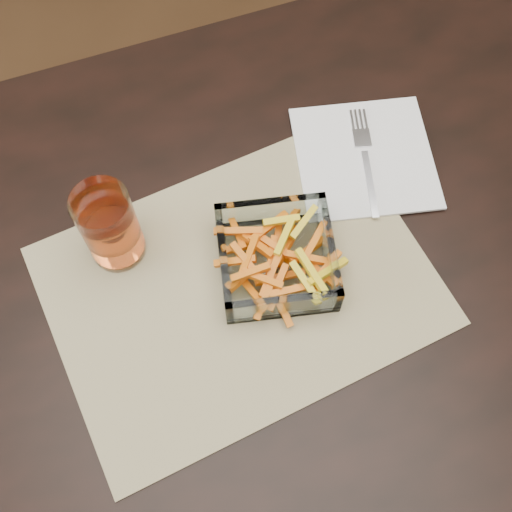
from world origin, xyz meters
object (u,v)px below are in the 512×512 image
object	(u,v)px
dining_table	(283,323)
glass_bowl	(276,259)
tumbler	(110,228)
fork	(365,158)

from	to	relation	value
dining_table	glass_bowl	distance (m)	0.12
dining_table	glass_bowl	xyz separation A→B (m)	(0.00, 0.04, 0.11)
glass_bowl	tumbler	xyz separation A→B (m)	(-0.17, 0.09, 0.03)
dining_table	tumbler	xyz separation A→B (m)	(-0.17, 0.13, 0.15)
dining_table	fork	bearing A→B (deg)	41.21
tumbler	fork	distance (m)	0.35
glass_bowl	fork	world-z (taller)	glass_bowl
glass_bowl	tumbler	size ratio (longest dim) A/B	1.37
dining_table	glass_bowl	size ratio (longest dim) A/B	9.86
glass_bowl	tumbler	world-z (taller)	tumbler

